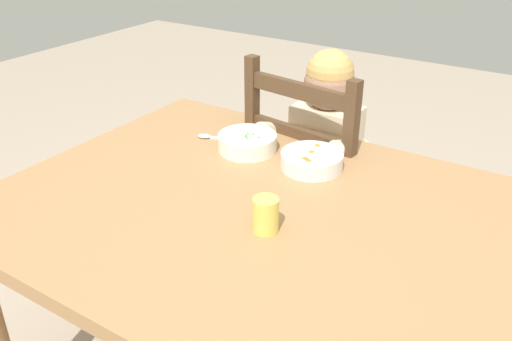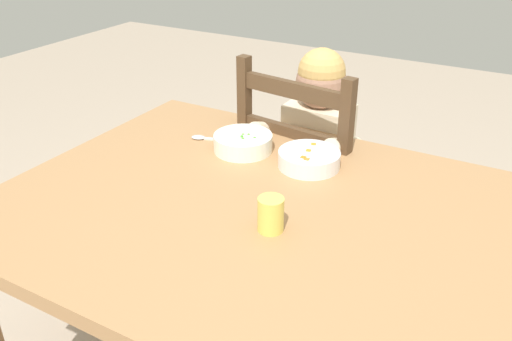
{
  "view_description": "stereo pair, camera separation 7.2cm",
  "coord_description": "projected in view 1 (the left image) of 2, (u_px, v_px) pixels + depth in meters",
  "views": [
    {
      "loc": [
        0.64,
        -0.98,
        1.42
      ],
      "look_at": [
        -0.04,
        0.08,
        0.77
      ],
      "focal_mm": 38.09,
      "sensor_mm": 36.0,
      "label": 1
    },
    {
      "loc": [
        0.58,
        -1.01,
        1.42
      ],
      "look_at": [
        -0.04,
        0.08,
        0.77
      ],
      "focal_mm": 38.09,
      "sensor_mm": 36.0,
      "label": 2
    }
  ],
  "objects": [
    {
      "name": "spoon",
      "position": [
        210.0,
        137.0,
        1.72
      ],
      "size": [
        0.14,
        0.06,
        0.01
      ],
      "color": "silver",
      "rests_on": "dining_table"
    },
    {
      "name": "bowl_of_peas",
      "position": [
        247.0,
        142.0,
        1.63
      ],
      "size": [
        0.18,
        0.18,
        0.05
      ],
      "color": "white",
      "rests_on": "dining_table"
    },
    {
      "name": "drinking_cup",
      "position": [
        266.0,
        215.0,
        1.24
      ],
      "size": [
        0.06,
        0.06,
        0.08
      ],
      "primitive_type": "cylinder",
      "color": "#E9D359",
      "rests_on": "dining_table"
    },
    {
      "name": "child_figure",
      "position": [
        322.0,
        147.0,
        1.84
      ],
      "size": [
        0.32,
        0.31,
        0.97
      ],
      "color": "beige",
      "rests_on": "ground"
    },
    {
      "name": "dining_table",
      "position": [
        252.0,
        235.0,
        1.4
      ],
      "size": [
        1.29,
        1.01,
        0.72
      ],
      "color": "#A7794D",
      "rests_on": "ground"
    },
    {
      "name": "dining_chair",
      "position": [
        318.0,
        191.0,
        1.93
      ],
      "size": [
        0.47,
        0.47,
        0.95
      ],
      "color": "#4F3723",
      "rests_on": "ground"
    },
    {
      "name": "bowl_of_carrots",
      "position": [
        312.0,
        160.0,
        1.53
      ],
      "size": [
        0.18,
        0.18,
        0.05
      ],
      "color": "white",
      "rests_on": "dining_table"
    }
  ]
}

